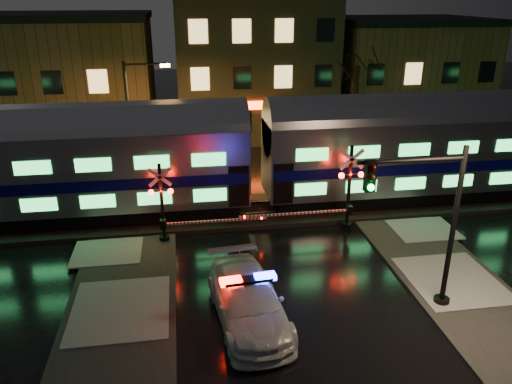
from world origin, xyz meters
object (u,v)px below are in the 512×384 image
police_car (248,301)px  streetlight (134,119)px  crossing_signal_right (342,197)px  crossing_signal_left (170,211)px  traffic_light (428,228)px

police_car → streetlight: size_ratio=0.77×
crossing_signal_right → crossing_signal_left: size_ratio=1.12×
crossing_signal_left → streetlight: 7.48m
crossing_signal_left → traffic_light: bearing=-36.9°
crossing_signal_left → traffic_light: (8.96, -6.72, 1.71)m
police_car → traffic_light: bearing=-7.5°
police_car → crossing_signal_right: size_ratio=0.95×
crossing_signal_left → streetlight: size_ratio=0.72×
crossing_signal_left → crossing_signal_right: bearing=0.1°
crossing_signal_left → police_car: bearing=-67.6°
crossing_signal_right → streetlight: streetlight is taller
traffic_light → streetlight: 17.27m
traffic_light → crossing_signal_right: bearing=93.1°
police_car → streetlight: bearing=103.6°
police_car → streetlight: 14.39m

